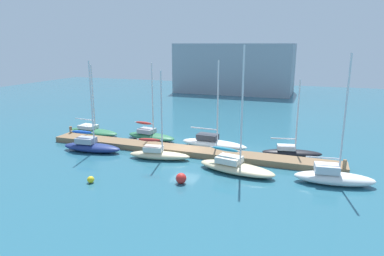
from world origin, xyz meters
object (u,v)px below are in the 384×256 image
object	(u,v)px
sailboat_6	(291,152)
harbor_building_distant	(234,68)
sailboat_2	(151,135)
sailboat_0	(93,130)
mooring_buoy_yellow	(91,180)
sailboat_4	(213,143)
sailboat_7	(333,176)
sailboat_1	(91,146)
mooring_buoy_red	(181,178)
sailboat_3	(158,153)
sailboat_5	(235,166)

from	to	relation	value
sailboat_6	harbor_building_distant	size ratio (longest dim) A/B	0.29
harbor_building_distant	sailboat_2	bearing A→B (deg)	-89.70
sailboat_0	mooring_buoy_yellow	xyz separation A→B (m)	(8.47, -11.99, -0.17)
sailboat_4	sailboat_7	size ratio (longest dim) A/B	0.91
sailboat_4	mooring_buoy_yellow	xyz separation A→B (m)	(-6.01, -11.51, -0.30)
sailboat_1	mooring_buoy_red	bearing A→B (deg)	-26.06
sailboat_4	mooring_buoy_red	bearing A→B (deg)	-83.85
sailboat_1	sailboat_3	bearing A→B (deg)	-3.15
sailboat_2	sailboat_0	bearing A→B (deg)	-171.78
sailboat_2	mooring_buoy_red	size ratio (longest dim) A/B	10.27
sailboat_6	harbor_building_distant	xyz separation A→B (m)	(-14.87, 40.40, 4.61)
sailboat_1	sailboat_6	size ratio (longest dim) A/B	1.22
sailboat_0	sailboat_7	world-z (taller)	sailboat_7
sailboat_7	harbor_building_distant	xyz separation A→B (m)	(-18.27, 45.99, 4.46)
sailboat_6	mooring_buoy_red	bearing A→B (deg)	-138.67
sailboat_0	sailboat_3	xyz separation A→B (m)	(10.84, -5.33, 0.11)
sailboat_5	sailboat_6	world-z (taller)	sailboat_5
sailboat_4	sailboat_7	xyz separation A→B (m)	(10.84, -5.60, 0.05)
sailboat_5	sailboat_6	xyz separation A→B (m)	(3.89, 5.78, -0.10)
sailboat_7	sailboat_4	bearing A→B (deg)	146.45
sailboat_2	sailboat_6	bearing A→B (deg)	3.78
sailboat_2	sailboat_3	bearing A→B (deg)	-50.71
sailboat_2	mooring_buoy_red	bearing A→B (deg)	-46.54
mooring_buoy_yellow	sailboat_2	bearing A→B (deg)	95.63
sailboat_6	sailboat_2	bearing A→B (deg)	166.07
sailboat_3	mooring_buoy_yellow	world-z (taller)	sailboat_3
sailboat_5	sailboat_6	bearing A→B (deg)	67.34
harbor_building_distant	sailboat_3	bearing A→B (deg)	-85.22
sailboat_0	sailboat_4	size ratio (longest dim) A/B	0.92
sailboat_0	mooring_buoy_red	world-z (taller)	sailboat_0
sailboat_5	mooring_buoy_yellow	world-z (taller)	sailboat_5
sailboat_4	sailboat_3	bearing A→B (deg)	-122.65
sailboat_0	sailboat_2	xyz separation A→B (m)	(7.26, 0.22, 0.09)
sailboat_5	mooring_buoy_yellow	distance (m)	11.17
sailboat_4	sailboat_0	bearing A→B (deg)	-177.67
sailboat_1	mooring_buoy_yellow	world-z (taller)	sailboat_1
sailboat_1	sailboat_3	world-z (taller)	sailboat_1
sailboat_1	sailboat_4	size ratio (longest dim) A/B	1.00
sailboat_2	harbor_building_distant	size ratio (longest dim) A/B	0.34
sailboat_7	sailboat_2	bearing A→B (deg)	154.55
sailboat_1	sailboat_6	distance (m)	18.80
sailboat_5	sailboat_3	bearing A→B (deg)	-176.02
mooring_buoy_yellow	sailboat_5	bearing A→B (deg)	30.90
sailboat_0	sailboat_6	xyz separation A→B (m)	(21.93, -0.48, 0.02)
sailboat_4	sailboat_6	world-z (taller)	sailboat_4
sailboat_0	sailboat_1	bearing A→B (deg)	-51.89
mooring_buoy_red	harbor_building_distant	distance (m)	50.53
sailboat_3	sailboat_5	xyz separation A→B (m)	(7.21, -0.92, 0.02)
sailboat_3	sailboat_6	world-z (taller)	sailboat_3
sailboat_4	sailboat_2	bearing A→B (deg)	178.72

